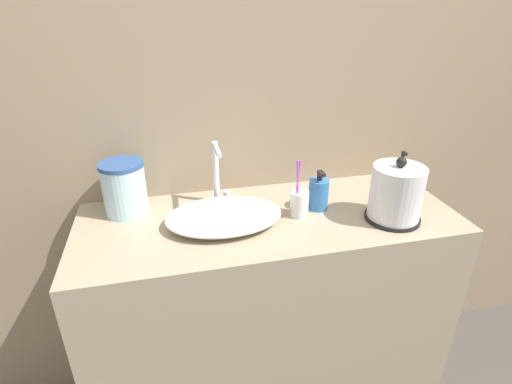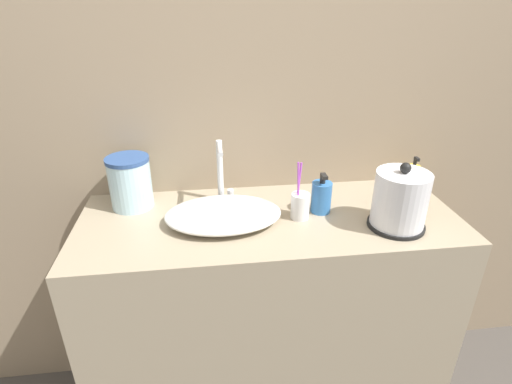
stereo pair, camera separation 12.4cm
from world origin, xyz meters
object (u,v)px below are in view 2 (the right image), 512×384
Objects in this scene: faucet at (221,170)px; lotion_bottle at (412,178)px; electric_kettle at (400,202)px; toothbrush_cup at (300,205)px; water_pitcher at (130,182)px; shampoo_bottle at (321,197)px.

faucet is 1.65× the size of lotion_bottle.
electric_kettle is 1.10× the size of toothbrush_cup.
faucet reaches higher than water_pitcher.
lotion_bottle is 1.06m from water_pitcher.
shampoo_bottle is at bearing 148.90° from electric_kettle.
water_pitcher is (-1.06, 0.00, 0.04)m from lotion_bottle.
faucet is 1.24× the size of water_pitcher.
electric_kettle is 0.92m from water_pitcher.
lotion_bottle is (0.73, 0.00, -0.07)m from faucet.
electric_kettle reaches higher than toothbrush_cup.
electric_kettle is 1.20× the size of water_pitcher.
faucet is 0.37m from shampoo_bottle.
water_pitcher reaches higher than shampoo_bottle.
toothbrush_cup reaches higher than water_pitcher.
electric_kettle is 0.31m from lotion_bottle.
toothbrush_cup is at bearing 162.15° from electric_kettle.
toothbrush_cup is at bearing -161.91° from lotion_bottle.
toothbrush_cup reaches higher than lotion_bottle.
water_pitcher is at bearing 164.56° from toothbrush_cup.
electric_kettle reaches higher than shampoo_bottle.
faucet is at bearing -1.01° from water_pitcher.
faucet reaches higher than electric_kettle.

